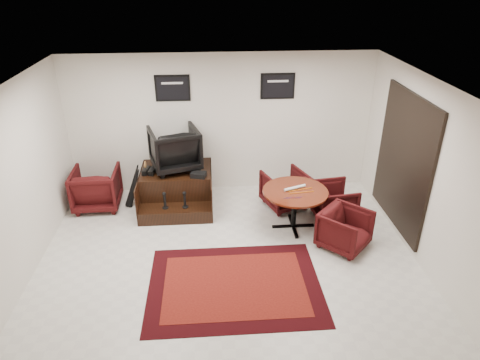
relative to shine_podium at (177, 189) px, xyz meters
name	(u,v)px	position (x,y,z in m)	size (l,w,h in m)	color
ground	(228,259)	(0.90, -1.88, -0.32)	(6.00, 6.00, 0.00)	beige
room_shell	(254,153)	(1.31, -1.75, 1.46)	(6.02, 5.02, 2.81)	silver
area_rug	(235,285)	(0.97, -2.52, -0.32)	(2.53, 1.90, 0.01)	black
shine_podium	(177,189)	(0.00, 0.00, 0.00)	(1.36, 1.40, 0.70)	black
shine_chair	(175,147)	(0.00, 0.14, 0.83)	(0.87, 0.82, 0.90)	black
shoes_pair	(149,171)	(-0.49, -0.05, 0.43)	(0.26, 0.30, 0.10)	black
polish_kit	(199,175)	(0.44, -0.28, 0.43)	(0.27, 0.19, 0.09)	black
umbrella_black	(134,188)	(-0.81, -0.08, 0.09)	(0.31, 0.12, 0.83)	black
umbrella_hooked	(133,185)	(-0.83, -0.05, 0.13)	(0.34, 0.13, 0.92)	black
armchair_side	(96,186)	(-1.53, 0.00, 0.11)	(0.84, 0.79, 0.87)	black
meeting_table	(295,195)	(2.12, -1.02, 0.33)	(1.13, 1.13, 0.74)	#411309
table_chair_back	(285,188)	(2.09, -0.24, 0.07)	(0.76, 0.71, 0.78)	black
table_chair_window	(334,199)	(2.92, -0.72, 0.04)	(0.71, 0.67, 0.73)	black
table_chair_corner	(345,228)	(2.84, -1.68, 0.05)	(0.72, 0.67, 0.74)	black
paper_roll	(295,188)	(2.12, -0.96, 0.44)	(0.05, 0.05, 0.42)	silver
table_clutter	(299,192)	(2.17, -1.09, 0.42)	(0.57, 0.36, 0.01)	#CF640B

